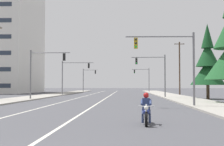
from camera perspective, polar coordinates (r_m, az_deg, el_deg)
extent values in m
cube|color=beige|center=(51.66, -0.59, -4.19)|extent=(0.16, 100.00, 0.01)
cube|color=beige|center=(52.04, -5.01, -4.17)|extent=(0.16, 100.00, 0.01)
cube|color=#9E998E|center=(47.15, 11.49, -4.26)|extent=(4.40, 110.00, 0.14)
cube|color=#9E998E|center=(48.45, -13.40, -4.19)|extent=(4.40, 110.00, 0.14)
cylinder|color=black|center=(14.12, 6.13, -8.20)|extent=(0.16, 0.65, 0.64)
cylinder|color=black|center=(15.66, 6.11, -7.61)|extent=(0.16, 0.65, 0.64)
cylinder|color=silver|center=(14.19, 6.12, -6.89)|extent=(0.09, 0.33, 0.68)
sphere|color=white|center=(14.03, 6.12, -6.19)|extent=(0.20, 0.20, 0.20)
cylinder|color=silver|center=(14.22, 6.11, -5.93)|extent=(0.70, 0.09, 0.04)
ellipsoid|color=navy|center=(14.75, 6.11, -6.85)|extent=(0.35, 0.58, 0.28)
cube|color=silver|center=(14.89, 6.12, -7.70)|extent=(0.27, 0.45, 0.24)
cube|color=black|center=(15.19, 6.11, -6.94)|extent=(0.31, 0.54, 0.12)
cube|color=navy|center=(15.59, 6.10, -6.53)|extent=(0.22, 0.37, 0.08)
cylinder|color=silver|center=(15.29, 5.58, -7.82)|extent=(0.11, 0.55, 0.08)
cube|color=navy|center=(15.12, 6.10, -5.52)|extent=(0.37, 0.26, 0.56)
sphere|color=#B21919|center=(15.09, 6.10, -3.97)|extent=(0.26, 0.26, 0.26)
cylinder|color=navy|center=(15.01, 6.65, -7.00)|extent=(0.17, 0.45, 0.30)
cylinder|color=navy|center=(14.86, 6.74, -8.21)|extent=(0.12, 0.16, 0.35)
cylinder|color=navy|center=(14.86, 6.88, -5.19)|extent=(0.13, 0.53, 0.27)
cylinder|color=navy|center=(15.01, 5.57, -7.00)|extent=(0.17, 0.45, 0.30)
cylinder|color=navy|center=(14.86, 5.49, -8.21)|extent=(0.12, 0.16, 0.35)
cylinder|color=navy|center=(14.86, 5.33, -5.20)|extent=(0.13, 0.53, 0.27)
cylinder|color=slate|center=(27.30, 14.38, 0.60)|extent=(0.18, 0.18, 6.20)
cylinder|color=slate|center=(27.06, 8.47, 6.43)|extent=(5.64, 0.27, 0.11)
cube|color=#B79319|center=(26.80, 4.27, 5.31)|extent=(0.31, 0.25, 0.90)
sphere|color=black|center=(26.69, 4.29, 5.99)|extent=(0.18, 0.18, 0.18)
sphere|color=black|center=(26.65, 4.29, 5.35)|extent=(0.18, 0.18, 0.18)
sphere|color=green|center=(26.61, 4.29, 4.71)|extent=(0.18, 0.18, 0.18)
cylinder|color=slate|center=(41.06, -14.31, -0.32)|extent=(0.18, 0.18, 6.20)
cylinder|color=slate|center=(40.54, -10.93, 3.57)|extent=(4.97, 0.22, 0.11)
cube|color=black|center=(40.08, -8.53, 2.83)|extent=(0.31, 0.25, 0.90)
sphere|color=black|center=(40.26, -8.48, 3.24)|extent=(0.18, 0.18, 0.18)
sphere|color=black|center=(40.23, -8.48, 2.81)|extent=(0.18, 0.18, 0.18)
sphere|color=green|center=(40.20, -8.48, 2.39)|extent=(0.18, 0.18, 0.18)
cylinder|color=slate|center=(46.44, 9.43, -0.57)|extent=(0.18, 0.18, 6.20)
cylinder|color=slate|center=(46.51, 6.45, 2.81)|extent=(4.80, 0.38, 0.11)
cube|color=black|center=(46.48, 4.38, 2.12)|extent=(0.31, 0.26, 0.90)
sphere|color=black|center=(46.35, 4.37, 2.51)|extent=(0.18, 0.18, 0.18)
sphere|color=black|center=(46.32, 4.37, 2.14)|extent=(0.18, 0.18, 0.18)
sphere|color=green|center=(46.30, 4.38, 1.77)|extent=(0.18, 0.18, 0.18)
cylinder|color=slate|center=(57.87, -8.85, -0.89)|extent=(0.18, 0.18, 6.20)
cylinder|color=slate|center=(57.61, -6.10, 1.84)|extent=(5.58, 0.30, 0.11)
cube|color=black|center=(57.38, -4.16, 1.30)|extent=(0.31, 0.25, 0.90)
sphere|color=black|center=(57.55, -4.15, 1.59)|extent=(0.18, 0.18, 0.18)
sphere|color=black|center=(57.53, -4.15, 1.29)|extent=(0.18, 0.18, 0.18)
sphere|color=green|center=(57.52, -4.15, 0.99)|extent=(0.18, 0.18, 0.18)
cylinder|color=slate|center=(81.71, 6.62, -1.28)|extent=(0.18, 0.18, 6.20)
cylinder|color=slate|center=(81.55, 5.09, 0.65)|extent=(4.36, 0.36, 0.11)
cube|color=black|center=(81.39, 4.02, 0.27)|extent=(0.31, 0.26, 0.90)
sphere|color=black|center=(81.24, 4.03, 0.48)|extent=(0.18, 0.18, 0.18)
sphere|color=black|center=(81.23, 4.03, 0.27)|extent=(0.18, 0.18, 0.18)
sphere|color=green|center=(81.22, 4.03, 0.06)|extent=(0.18, 0.18, 0.18)
cylinder|color=slate|center=(84.97, -5.15, -1.32)|extent=(0.18, 0.18, 6.20)
cylinder|color=slate|center=(84.80, -3.87, 0.54)|extent=(3.80, 0.16, 0.11)
cube|color=black|center=(84.62, -2.98, 0.17)|extent=(0.30, 0.24, 0.90)
sphere|color=black|center=(84.78, -2.97, 0.37)|extent=(0.18, 0.18, 0.18)
sphere|color=black|center=(84.77, -2.97, 0.17)|extent=(0.18, 0.18, 0.18)
sphere|color=green|center=(84.76, -2.97, -0.04)|extent=(0.18, 0.18, 0.18)
cylinder|color=slate|center=(40.79, -19.27, 7.72)|extent=(0.08, 0.08, 0.12)
cylinder|color=#4C3828|center=(60.97, 11.96, 0.82)|extent=(0.26, 0.26, 9.92)
cube|color=#4C3828|center=(61.37, 11.92, 5.08)|extent=(1.90, 0.12, 0.12)
cylinder|color=slate|center=(61.26, 11.18, 5.18)|extent=(0.08, 0.08, 0.12)
cylinder|color=slate|center=(61.52, 12.66, 5.16)|extent=(0.08, 0.08, 0.12)
cylinder|color=#4C3828|center=(43.66, 16.73, -3.26)|extent=(0.41, 0.41, 1.84)
cone|color=#14421E|center=(43.69, 16.70, 0.07)|extent=(4.51, 4.51, 3.23)
cone|color=#14421E|center=(43.85, 16.66, 3.24)|extent=(3.07, 3.07, 3.23)
cone|color=#14421E|center=(44.14, 16.63, 6.37)|extent=(1.62, 1.62, 3.23)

